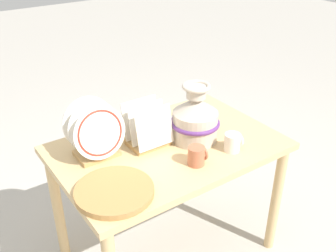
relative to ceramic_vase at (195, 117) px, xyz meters
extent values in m
plane|color=#B2ADA3|center=(-0.15, 0.03, -0.86)|extent=(14.00, 14.00, 0.00)
cube|color=tan|center=(-0.15, 0.03, -0.14)|extent=(1.13, 0.74, 0.03)
cylinder|color=tan|center=(0.37, -0.29, -0.51)|extent=(0.06, 0.06, 0.69)
cylinder|color=tan|center=(-0.66, 0.35, -0.51)|extent=(0.06, 0.06, 0.69)
cylinder|color=tan|center=(0.37, 0.35, -0.51)|extent=(0.06, 0.06, 0.69)
cylinder|color=beige|center=(0.00, 0.00, -0.05)|extent=(0.23, 0.23, 0.16)
cone|color=beige|center=(0.00, 0.00, 0.07)|extent=(0.23, 0.23, 0.08)
cylinder|color=beige|center=(0.00, 0.00, 0.14)|extent=(0.10, 0.10, 0.06)
torus|color=beige|center=(0.00, 0.00, 0.17)|extent=(0.14, 0.14, 0.02)
torus|color=#60337A|center=(0.00, 0.00, -0.03)|extent=(0.25, 0.25, 0.02)
cube|color=tan|center=(-0.48, 0.15, -0.12)|extent=(0.19, 0.15, 0.02)
cylinder|color=tan|center=(-0.55, 0.21, -0.07)|extent=(0.01, 0.01, 0.06)
cylinder|color=tan|center=(-0.41, 0.21, -0.07)|extent=(0.01, 0.01, 0.06)
cylinder|color=white|center=(-0.48, 0.09, 0.03)|extent=(0.26, 0.06, 0.25)
torus|color=#B23323|center=(-0.48, 0.09, 0.03)|extent=(0.22, 0.05, 0.22)
cylinder|color=white|center=(-0.48, 0.15, 0.03)|extent=(0.26, 0.06, 0.25)
cylinder|color=white|center=(-0.48, 0.22, 0.03)|extent=(0.26, 0.06, 0.25)
cube|color=tan|center=(-0.22, 0.10, -0.12)|extent=(0.19, 0.15, 0.02)
cylinder|color=tan|center=(-0.29, 0.15, -0.07)|extent=(0.01, 0.01, 0.06)
cylinder|color=tan|center=(-0.16, 0.15, -0.07)|extent=(0.01, 0.01, 0.06)
cube|color=white|center=(-0.22, 0.03, 0.00)|extent=(0.20, 0.05, 0.20)
cube|color=white|center=(-0.22, 0.10, 0.00)|extent=(0.20, 0.05, 0.20)
cube|color=white|center=(-0.22, 0.16, 0.00)|extent=(0.20, 0.05, 0.20)
cube|color=#B23323|center=(-0.22, 0.03, 0.00)|extent=(0.17, 0.01, 0.02)
cylinder|color=#AD7F47|center=(-0.55, -0.16, -0.12)|extent=(0.34, 0.34, 0.01)
cylinder|color=#AD7F47|center=(-0.55, -0.16, -0.11)|extent=(0.34, 0.34, 0.01)
cylinder|color=#AD7F47|center=(-0.55, -0.16, -0.10)|extent=(0.34, 0.34, 0.01)
cylinder|color=#B76647|center=(-0.13, -0.18, -0.08)|extent=(0.08, 0.08, 0.09)
torus|color=#B76647|center=(-0.09, -0.18, -0.08)|extent=(0.01, 0.07, 0.07)
cylinder|color=silver|center=(0.09, -0.19, -0.08)|extent=(0.08, 0.08, 0.09)
torus|color=silver|center=(0.13, -0.19, -0.08)|extent=(0.01, 0.07, 0.07)
cylinder|color=white|center=(-0.07, 0.19, -0.10)|extent=(0.13, 0.13, 0.06)
sphere|color=#60337A|center=(-0.08, 0.19, -0.06)|extent=(0.04, 0.04, 0.04)
sphere|color=#60337A|center=(-0.05, 0.20, -0.06)|extent=(0.04, 0.04, 0.04)
sphere|color=#60337A|center=(-0.06, 0.17, -0.06)|extent=(0.04, 0.04, 0.04)
camera|label=1|loc=(-1.11, -1.36, 0.92)|focal=42.00mm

